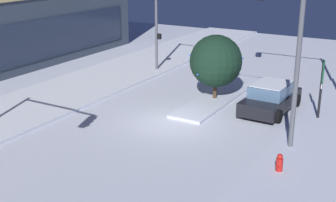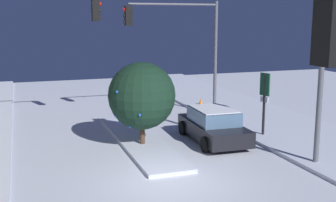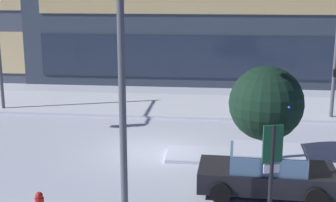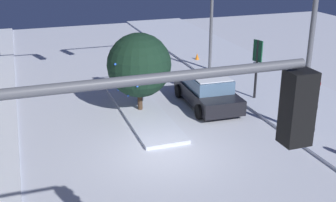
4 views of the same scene
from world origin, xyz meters
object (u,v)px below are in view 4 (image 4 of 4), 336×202
Objects in this scene: car_near at (207,91)px; traffic_light_corner_far_right at (31,4)px; decorated_tree_median at (139,65)px; street_lamp_arched at (294,9)px; construction_cone at (197,57)px; parking_info_sign at (257,62)px.

traffic_light_corner_far_right is (4.07, 7.33, 3.81)m from car_near.
traffic_light_corner_far_right reaches higher than decorated_tree_median.
street_lamp_arched reaches higher than traffic_light_corner_far_right.
street_lamp_arched is 6.96m from decorated_tree_median.
traffic_light_corner_far_right is 0.85× the size of street_lamp_arched.
street_lamp_arched is at bearing -43.88° from traffic_light_corner_far_right.
construction_cone is at bearing -17.09° from car_near.
parking_info_sign is 5.67m from decorated_tree_median.
construction_cone is at bearing 18.08° from traffic_light_corner_far_right.
car_near is at bearing -29.02° from traffic_light_corner_far_right.
parking_info_sign is 5.41× the size of construction_cone.
traffic_light_corner_far_right is at bearing 108.08° from construction_cone.
street_lamp_arched reaches higher than car_near.
decorated_tree_median is at bearing -47.63° from street_lamp_arched.
car_near is 0.58× the size of street_lamp_arched.
parking_info_sign is at bearing -91.36° from car_near.
construction_cone is at bearing -106.02° from parking_info_sign.
construction_cone is at bearing -39.13° from decorated_tree_median.
traffic_light_corner_far_right is at bearing -38.56° from parking_info_sign.
street_lamp_arched is 2.13× the size of decorated_tree_median.
traffic_light_corner_far_right reaches higher than parking_info_sign.
decorated_tree_median is (4.45, 4.52, -2.85)m from street_lamp_arched.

